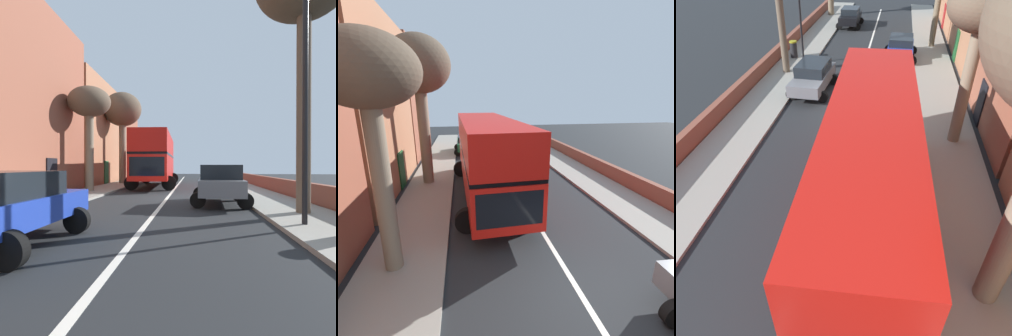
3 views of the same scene
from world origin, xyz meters
The scene contains 12 objects.
ground_plane centered at (0.00, 0.00, 0.00)m, with size 84.00×84.00×0.00m, color black.
road_centre_line centered at (0.00, 0.00, 0.00)m, with size 0.16×54.00×0.01m, color silver.
sidewalk_left centered at (-4.90, 0.00, 0.06)m, with size 2.60×60.00×0.12m, color gray.
sidewalk_right centered at (4.90, 0.00, 0.06)m, with size 2.60×60.00×0.12m, color gray.
boundary_wall_right centered at (6.45, 0.00, 0.46)m, with size 0.36×54.00×0.93m, color brown.
double_decker_bus centered at (-1.70, 7.50, 2.35)m, with size 3.82×10.74×4.06m.
parked_car_black_right_0 centered at (2.50, -18.22, 0.96)m, with size 2.44×3.97×1.70m.
parked_car_blue_left_1 centered at (-2.50, -9.24, 0.90)m, with size 2.57×3.97×1.56m.
parked_car_grey_right_2 centered at (2.50, -2.47, 0.96)m, with size 2.60×4.33×1.71m.
street_tree_left_4 centered at (-5.12, 2.08, 5.40)m, with size 2.65×2.65×6.50m.
lamppost_right centered at (4.30, -6.96, 3.81)m, with size 0.32×0.32×6.31m.
litter_bin_right centered at (5.30, -8.02, 0.71)m, with size 0.55×0.55×1.17m.
Camera 3 is at (-2.10, 15.16, 7.91)m, focal length 34.08 mm.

